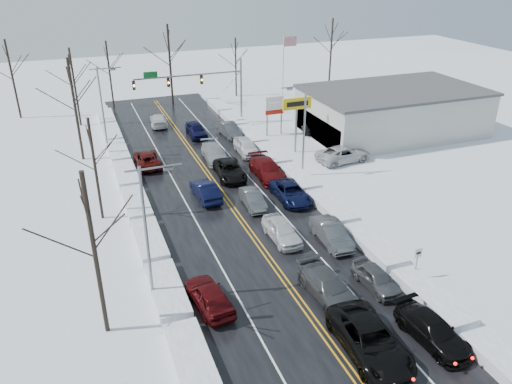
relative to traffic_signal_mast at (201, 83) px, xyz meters
name	(u,v)px	position (x,y,z in m)	size (l,w,h in m)	color
ground	(257,242)	(-3.45, -27.99, -5.48)	(160.00, 160.00, 0.00)	white
road_surface	(248,229)	(-3.45, -25.99, -5.47)	(14.00, 84.00, 0.01)	black
snow_bank_left	(151,248)	(-11.05, -25.99, -5.48)	(1.94, 72.00, 0.72)	white
snow_bank_right	(334,213)	(4.15, -25.99, -5.48)	(1.94, 72.00, 0.72)	white
traffic_signal_mast	(201,83)	(0.00, 0.00, 0.00)	(13.28, 0.39, 8.00)	slate
tires_plus_sign	(297,107)	(7.05, -12.00, -0.49)	(3.20, 0.34, 6.00)	slate
used_vehicles_sign	(274,108)	(7.05, -5.99, -2.16)	(2.20, 0.22, 4.65)	slate
speed_limit_sign	(418,258)	(4.75, -35.99, -3.84)	(0.55, 0.09, 2.35)	slate
flagpole	(284,68)	(11.72, 2.01, 0.45)	(1.87, 1.20, 10.00)	silver
dealership_building	(392,111)	(20.53, -9.99, -2.82)	(20.40, 12.40, 5.30)	#B9B8B3
streetlight_ne	(303,123)	(4.85, -17.99, -0.17)	(3.20, 0.25, 9.00)	slate
streetlight_sw	(149,224)	(-11.74, -31.99, -0.17)	(3.20, 0.25, 9.00)	slate
streetlight_nw	(103,102)	(-11.74, -3.99, -0.17)	(3.20, 0.25, 9.00)	slate
tree_left_b	(90,225)	(-14.95, -33.99, 1.51)	(4.00, 4.00, 10.00)	#2D231C
tree_left_c	(93,150)	(-13.95, -19.99, 0.46)	(3.40, 3.40, 8.50)	#2D231C
tree_left_d	(72,90)	(-14.65, -5.99, 1.86)	(4.20, 4.20, 10.50)	#2D231C
tree_left_e	(73,72)	(-14.25, 6.01, 1.16)	(3.80, 3.80, 9.50)	#2D231C
tree_far_a	(10,64)	(-21.45, 12.01, 1.51)	(4.00, 4.00, 10.00)	#2D231C
tree_far_b	(108,61)	(-9.45, 13.01, 0.81)	(3.60, 3.60, 9.00)	#2D231C
tree_far_c	(169,49)	(-1.45, 11.01, 2.21)	(4.40, 4.40, 11.00)	#2D231C
tree_far_d	(236,56)	(8.55, 12.51, 0.46)	(3.40, 3.40, 8.50)	#2D231C
tree_far_e	(332,39)	(24.55, 13.01, 1.86)	(4.20, 4.20, 10.50)	#2D231C
queued_car_2	(368,352)	(-1.80, -40.79, -5.48)	(2.82, 6.12, 1.70)	black
queued_car_3	(327,296)	(-1.61, -35.69, -5.48)	(2.15, 5.28, 1.53)	#404245
queued_car_4	(282,239)	(-1.56, -28.26, -5.48)	(1.83, 4.55, 1.55)	silver
queued_car_5	(253,206)	(-1.70, -22.41, -5.48)	(1.45, 4.14, 1.37)	#46494B
queued_car_6	(230,177)	(-1.66, -15.90, -5.48)	(2.49, 5.39, 1.50)	black
queued_car_7	(215,160)	(-1.79, -11.08, -5.48)	(2.19, 5.39, 1.56)	#9C9FA4
queued_car_8	(197,136)	(-1.71, -3.27, -5.48)	(1.91, 4.74, 1.62)	black
queued_car_11	(430,340)	(1.95, -41.25, -5.48)	(2.02, 4.97, 1.44)	black
queued_car_12	(375,287)	(1.76, -35.90, -5.48)	(1.63, 4.04, 1.38)	#424447
queued_car_13	(331,242)	(1.74, -29.96, -5.48)	(1.65, 4.73, 1.56)	#464A4C
queued_car_14	(290,200)	(1.81, -22.40, -5.48)	(2.41, 5.22, 1.45)	black
queued_car_15	(267,177)	(1.69, -17.15, -5.48)	(2.36, 5.81, 1.69)	#510A0C
queued_car_16	(246,154)	(1.90, -10.64, -5.48)	(1.94, 4.81, 1.64)	white
queued_car_17	(230,136)	(1.99, -4.50, -5.48)	(1.63, 4.67, 1.54)	#434549
oncoming_car_0	(206,198)	(-5.07, -19.51, -5.48)	(1.67, 4.79, 1.58)	black
oncoming_car_1	(148,166)	(-8.62, -10.21, -5.48)	(2.43, 5.26, 1.46)	#480C09
oncoming_car_2	(159,125)	(-5.09, 2.40, -5.48)	(2.00, 4.91, 1.43)	silver
oncoming_car_3	(210,306)	(-8.84, -33.98, -5.48)	(1.89, 4.70, 1.60)	#4B0A0C
parked_car_0	(343,161)	(10.57, -16.18, -5.48)	(2.70, 5.87, 1.63)	silver
parked_car_1	(349,144)	(13.75, -11.91, -5.48)	(1.90, 4.68, 1.36)	#3E4043
parked_car_2	(309,132)	(11.40, -6.43, -5.48)	(1.96, 4.86, 1.66)	black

